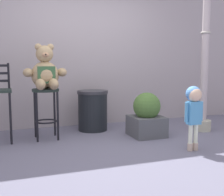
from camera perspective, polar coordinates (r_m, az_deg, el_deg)
ground_plane at (r=3.83m, az=1.42°, el=-10.33°), size 24.00×24.00×0.00m
building_wall at (r=5.47m, az=-5.85°, el=11.05°), size 7.66×0.30×3.07m
bar_stool_with_teddy at (r=4.43m, az=-12.87°, el=-0.98°), size 0.40×0.40×0.76m
teddy_bear at (r=4.36m, az=-12.97°, el=4.92°), size 0.63×0.56×0.66m
child_walking at (r=3.87m, az=15.78°, el=-1.15°), size 0.27×0.21×0.84m
trash_bin at (r=4.92m, az=-3.81°, el=-2.42°), size 0.52×0.52×0.68m
lamppost at (r=5.04m, az=17.74°, el=6.28°), size 0.28×0.28×2.81m
planter_with_shrub at (r=4.55m, az=6.82°, el=-3.57°), size 0.50×0.50×0.68m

